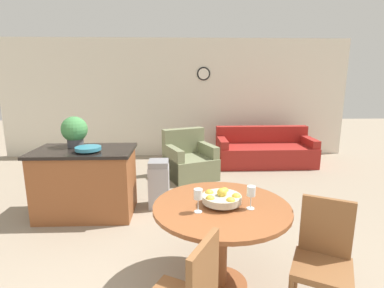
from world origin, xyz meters
TOP-DOWN VIEW (x-y plane):
  - wall_back at (0.00, 5.74)m, footprint 8.00×0.09m
  - dining_table at (0.46, 1.03)m, footprint 1.16×1.16m
  - dining_chair_near_right at (1.21, 0.72)m, footprint 0.57×0.57m
  - fruit_bowl at (0.46, 1.03)m, footprint 0.33×0.33m
  - wine_glass_left at (0.25, 0.90)m, footprint 0.07×0.07m
  - wine_glass_right at (0.68, 0.95)m, footprint 0.07×0.07m
  - kitchen_island at (-1.16, 2.55)m, footprint 1.29×0.78m
  - teal_bowl at (-1.05, 2.41)m, footprint 0.32×0.32m
  - potted_plant at (-1.31, 2.72)m, footprint 0.34×0.34m
  - trash_bin at (-0.20, 2.78)m, footprint 0.29×0.31m
  - couch at (1.91, 4.87)m, footprint 2.02×0.90m
  - armchair at (0.27, 4.09)m, footprint 1.07×1.09m

SIDE VIEW (x-z plane):
  - couch at x=1.91m, z-range -0.12..0.67m
  - armchair at x=0.27m, z-range -0.14..0.73m
  - trash_bin at x=-0.20m, z-range 0.00..0.68m
  - kitchen_island at x=-1.16m, z-range 0.00..0.91m
  - dining_chair_near_right at x=1.21m, z-range 0.04..0.96m
  - dining_table at x=0.46m, z-range 0.21..0.99m
  - fruit_bowl at x=0.46m, z-range 0.77..0.92m
  - wine_glass_left at x=0.25m, z-range 0.82..1.02m
  - wine_glass_right at x=0.68m, z-range 0.82..1.02m
  - teal_bowl at x=-1.05m, z-range 0.92..0.99m
  - potted_plant at x=-1.31m, z-range 0.92..1.34m
  - wall_back at x=0.00m, z-range 0.00..2.70m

